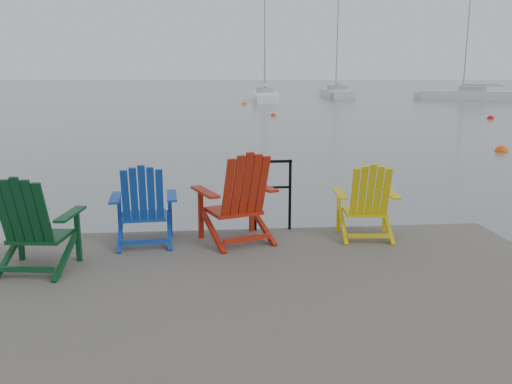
{
  "coord_description": "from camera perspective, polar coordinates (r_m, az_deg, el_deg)",
  "views": [
    {
      "loc": [
        -0.56,
        -4.15,
        2.45
      ],
      "look_at": [
        0.1,
        3.11,
        0.85
      ],
      "focal_mm": 38.0,
      "sensor_mm": 36.0,
      "label": 1
    }
  ],
  "objects": [
    {
      "name": "ground",
      "position": [
        4.86,
        2.29,
        -17.94
      ],
      "size": [
        400.0,
        400.0,
        0.0
      ],
      "primitive_type": "plane",
      "color": "slate",
      "rests_on": "ground"
    },
    {
      "name": "dock",
      "position": [
        4.69,
        2.33,
        -14.28
      ],
      "size": [
        6.0,
        5.0,
        1.4
      ],
      "color": "#2E2C29",
      "rests_on": "ground"
    },
    {
      "name": "handrail",
      "position": [
        6.8,
        1.77,
        0.42
      ],
      "size": [
        0.48,
        0.04,
        0.9
      ],
      "color": "black",
      "rests_on": "dock"
    },
    {
      "name": "chair_green",
      "position": [
        5.8,
        -22.38,
        -3.07
      ],
      "size": [
        0.86,
        0.81,
        0.99
      ],
      "rotation": [
        0.0,
        0.0,
        -0.13
      ],
      "color": "#0A381A",
      "rests_on": "dock"
    },
    {
      "name": "chair_blue",
      "position": [
        6.35,
        -11.74,
        -1.29
      ],
      "size": [
        0.8,
        0.75,
        0.95
      ],
      "rotation": [
        0.0,
        0.0,
        0.08
      ],
      "color": "#0E389A",
      "rests_on": "dock"
    },
    {
      "name": "chair_red",
      "position": [
        6.29,
        -1.88,
        -0.56
      ],
      "size": [
        1.03,
        0.98,
        1.08
      ],
      "rotation": [
        0.0,
        0.0,
        0.36
      ],
      "color": "maroon",
      "rests_on": "dock"
    },
    {
      "name": "chair_yellow",
      "position": [
        6.59,
        11.61,
        -0.91
      ],
      "size": [
        0.79,
        0.74,
        0.92
      ],
      "rotation": [
        0.0,
        0.0,
        -0.1
      ],
      "color": "gold",
      "rests_on": "dock"
    },
    {
      "name": "sailboat_near",
      "position": [
        49.22,
        0.92,
        9.95
      ],
      "size": [
        2.79,
        8.43,
        11.45
      ],
      "rotation": [
        0.0,
        0.0,
        -0.08
      ],
      "color": "white",
      "rests_on": "ground"
    },
    {
      "name": "sailboat_mid",
      "position": [
        58.37,
        8.44,
        10.21
      ],
      "size": [
        3.63,
        10.04,
        13.37
      ],
      "rotation": [
        0.0,
        0.0,
        -0.11
      ],
      "color": "silver",
      "rests_on": "ground"
    },
    {
      "name": "sailboat_far",
      "position": [
        55.87,
        21.37,
        9.41
      ],
      "size": [
        8.29,
        5.66,
        11.38
      ],
      "rotation": [
        0.0,
        0.0,
        1.1
      ],
      "color": "silver",
      "rests_on": "ground"
    },
    {
      "name": "buoy_a",
      "position": [
        19.0,
        24.41,
        3.87
      ],
      "size": [
        0.4,
        0.4,
        0.4
      ],
      "primitive_type": "sphere",
      "color": "#E4530D",
      "rests_on": "ground"
    },
    {
      "name": "buoy_b",
      "position": [
        32.16,
        1.85,
        8.02
      ],
      "size": [
        0.31,
        0.31,
        0.31
      ],
      "primitive_type": "sphere",
      "color": "red",
      "rests_on": "ground"
    },
    {
      "name": "buoy_c",
      "position": [
        32.62,
        23.47,
        7.07
      ],
      "size": [
        0.39,
        0.39,
        0.39
      ],
      "primitive_type": "sphere",
      "color": "red",
      "rests_on": "ground"
    },
    {
      "name": "buoy_d",
      "position": [
        44.33,
        -1.23,
        9.22
      ],
      "size": [
        0.4,
        0.4,
        0.4
      ],
      "primitive_type": "sphere",
      "color": "#E9580D",
      "rests_on": "ground"
    }
  ]
}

